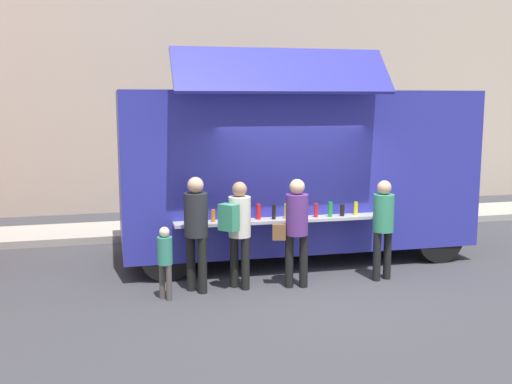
{
  "coord_description": "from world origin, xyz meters",
  "views": [
    {
      "loc": [
        -3.1,
        -8.52,
        2.94
      ],
      "look_at": [
        -0.4,
        1.81,
        1.3
      ],
      "focal_mm": 42.64,
      "sensor_mm": 36.0,
      "label": 1
    }
  ],
  "objects_px": {
    "customer_rear_waiting": "(196,224)",
    "customer_extra_browsing": "(383,221)",
    "food_truck_main": "(293,167)",
    "trash_bin": "(436,201)",
    "customer_front_ordering": "(296,224)",
    "child_near_queue": "(165,256)",
    "customer_mid_with_backpack": "(238,224)"
  },
  "relations": [
    {
      "from": "trash_bin",
      "to": "customer_front_ordering",
      "type": "height_order",
      "value": "customer_front_ordering"
    },
    {
      "from": "customer_rear_waiting",
      "to": "child_near_queue",
      "type": "xyz_separation_m",
      "value": [
        -0.51,
        -0.25,
        -0.41
      ]
    },
    {
      "from": "child_near_queue",
      "to": "food_truck_main",
      "type": "bearing_deg",
      "value": -0.32
    },
    {
      "from": "customer_mid_with_backpack",
      "to": "food_truck_main",
      "type": "bearing_deg",
      "value": 12.3
    },
    {
      "from": "trash_bin",
      "to": "customer_mid_with_backpack",
      "type": "xyz_separation_m",
      "value": [
        -5.89,
        -4.1,
        0.55
      ]
    },
    {
      "from": "food_truck_main",
      "to": "trash_bin",
      "type": "bearing_deg",
      "value": 28.72
    },
    {
      "from": "food_truck_main",
      "to": "trash_bin",
      "type": "xyz_separation_m",
      "value": [
        4.44,
        2.32,
        -1.2
      ]
    },
    {
      "from": "food_truck_main",
      "to": "customer_rear_waiting",
      "type": "distance_m",
      "value": 2.81
    },
    {
      "from": "customer_front_ordering",
      "to": "customer_mid_with_backpack",
      "type": "height_order",
      "value": "customer_front_ordering"
    },
    {
      "from": "customer_mid_with_backpack",
      "to": "customer_rear_waiting",
      "type": "height_order",
      "value": "customer_rear_waiting"
    },
    {
      "from": "customer_rear_waiting",
      "to": "trash_bin",
      "type": "bearing_deg",
      "value": -7.7
    },
    {
      "from": "trash_bin",
      "to": "child_near_queue",
      "type": "xyz_separation_m",
      "value": [
        -7.05,
        -4.33,
        0.17
      ]
    },
    {
      "from": "food_truck_main",
      "to": "customer_mid_with_backpack",
      "type": "xyz_separation_m",
      "value": [
        -1.46,
        -1.78,
        -0.65
      ]
    },
    {
      "from": "customer_extra_browsing",
      "to": "customer_rear_waiting",
      "type": "bearing_deg",
      "value": 73.71
    },
    {
      "from": "customer_front_ordering",
      "to": "child_near_queue",
      "type": "bearing_deg",
      "value": 105.28
    },
    {
      "from": "food_truck_main",
      "to": "child_near_queue",
      "type": "height_order",
      "value": "food_truck_main"
    },
    {
      "from": "food_truck_main",
      "to": "customer_front_ordering",
      "type": "distance_m",
      "value": 2.11
    },
    {
      "from": "trash_bin",
      "to": "customer_rear_waiting",
      "type": "bearing_deg",
      "value": -148.07
    },
    {
      "from": "customer_extra_browsing",
      "to": "child_near_queue",
      "type": "xyz_separation_m",
      "value": [
        -3.54,
        -0.11,
        -0.33
      ]
    },
    {
      "from": "trash_bin",
      "to": "food_truck_main",
      "type": "bearing_deg",
      "value": -152.4
    },
    {
      "from": "food_truck_main",
      "to": "trash_bin",
      "type": "relative_size",
      "value": 6.6
    },
    {
      "from": "customer_extra_browsing",
      "to": "trash_bin",
      "type": "bearing_deg",
      "value": -53.42
    },
    {
      "from": "customer_rear_waiting",
      "to": "customer_extra_browsing",
      "type": "relative_size",
      "value": 1.08
    },
    {
      "from": "customer_front_ordering",
      "to": "child_near_queue",
      "type": "height_order",
      "value": "customer_front_ordering"
    },
    {
      "from": "trash_bin",
      "to": "child_near_queue",
      "type": "relative_size",
      "value": 0.88
    },
    {
      "from": "food_truck_main",
      "to": "customer_rear_waiting",
      "type": "bearing_deg",
      "value": -139.03
    },
    {
      "from": "customer_rear_waiting",
      "to": "customer_extra_browsing",
      "type": "height_order",
      "value": "customer_rear_waiting"
    },
    {
      "from": "trash_bin",
      "to": "customer_extra_browsing",
      "type": "bearing_deg",
      "value": -129.73
    },
    {
      "from": "trash_bin",
      "to": "child_near_queue",
      "type": "height_order",
      "value": "child_near_queue"
    },
    {
      "from": "customer_mid_with_backpack",
      "to": "customer_front_ordering",
      "type": "bearing_deg",
      "value": -47.5
    },
    {
      "from": "customer_front_ordering",
      "to": "food_truck_main",
      "type": "bearing_deg",
      "value": -3.66
    },
    {
      "from": "trash_bin",
      "to": "customer_rear_waiting",
      "type": "xyz_separation_m",
      "value": [
        -6.54,
        -4.08,
        0.58
      ]
    }
  ]
}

